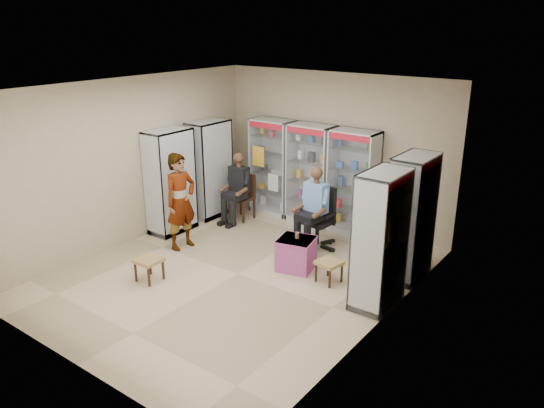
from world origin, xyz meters
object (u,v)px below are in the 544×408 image
Objects in this scene: cabinet_back_left at (273,167)px; woven_stool_b at (149,269)px; office_chair at (318,218)px; cabinet_left_far at (210,169)px; woven_stool_a at (329,271)px; pink_trunk at (296,254)px; cabinet_back_right at (353,183)px; seated_shopkeeper at (316,211)px; cabinet_right_near at (380,240)px; cabinet_right_far at (411,218)px; cabinet_back_mid at (311,174)px; standing_man at (181,201)px; wooden_chair at (242,197)px; cabinet_left_near at (170,182)px.

cabinet_back_left reaches higher than woven_stool_b.
office_chair is at bearing 61.73° from woven_stool_b.
woven_stool_a is (3.56, -1.15, -0.82)m from cabinet_left_far.
pink_trunk is at bearing -45.61° from cabinet_back_left.
cabinet_back_right is 1.40× the size of seated_shopkeeper.
cabinet_right_far is at bearing 0.00° from cabinet_right_near.
cabinet_left_far is 2.73m from office_chair.
cabinet_back_left and cabinet_back_mid have the same top height.
cabinet_back_left is 1.00× the size of cabinet_right_near.
cabinet_back_left is 4.18m from cabinet_right_near.
office_chair is 0.79× the size of seated_shopkeeper.
cabinet_right_far is 3.97m from standing_man.
office_chair is 2.03× the size of pink_trunk.
cabinet_right_far reaches higher than seated_shopkeeper.
office_chair is at bearing 86.87° from cabinet_right_far.
cabinet_back_right and cabinet_right_far have the same top height.
woven_stool_b is at bearing -99.62° from cabinet_back_mid.
cabinet_back_left is at bearing 0.47° from standing_man.
cabinet_back_right is 2.33m from wooden_chair.
cabinet_back_left is at bearing 180.00° from cabinet_back_mid.
cabinet_back_mid is 2.77m from cabinet_left_near.
cabinet_left_far is 2.72m from seated_shopkeeper.
pink_trunk is at bearing -88.45° from cabinet_back_right.
wooden_chair is 2.49× the size of woven_stool_b.
cabinet_right_far is 2.13× the size of wooden_chair.
wooden_chair is 1.69× the size of pink_trunk.
woven_stool_b is (-3.21, -2.60, -0.81)m from cabinet_right_far.
cabinet_right_near is at bearing 24.97° from woven_stool_b.
cabinet_right_far is (2.58, -1.13, 0.00)m from cabinet_back_mid.
cabinet_right_far is at bearing 46.58° from woven_stool_a.
cabinet_back_mid is 2.35m from pink_trunk.
cabinet_back_mid is 5.30× the size of woven_stool_b.
cabinet_right_far is at bearing 28.79° from pink_trunk.
pink_trunk is (2.88, -1.07, -0.73)m from cabinet_left_far.
cabinet_back_left is 0.94m from wooden_chair.
cabinet_right_near is at bearing -180.00° from cabinet_right_far.
cabinet_back_mid is at bearing 31.31° from wooden_chair.
standing_man is (-0.52, 1.24, 0.69)m from woven_stool_b.
cabinet_back_mid is 5.57× the size of woven_stool_a.
cabinet_left_far is 2.13× the size of wooden_chair.
cabinet_back_left and cabinet_right_near have the same top height.
cabinet_right_far is at bearing -34.73° from cabinet_back_right.
cabinet_back_mid reaches higher than woven_stool_a.
wooden_chair is (-2.15, -0.73, -0.53)m from cabinet_back_right.
woven_stool_b is (1.25, -1.70, -0.81)m from cabinet_left_near.
cabinet_back_left is at bearing 134.39° from pink_trunk.
pink_trunk is at bearing 46.60° from woven_stool_b.
cabinet_back_left is 2.13× the size of wooden_chair.
cabinet_back_left reaches higher than woven_stool_a.
woven_stool_b is at bearing -85.11° from cabinet_back_left.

